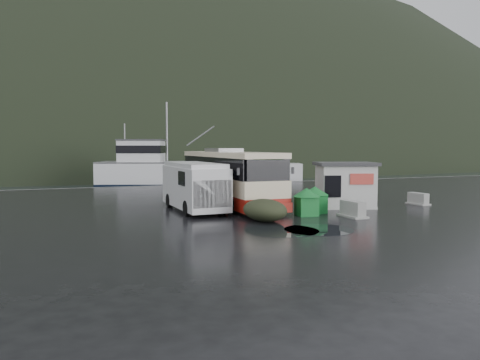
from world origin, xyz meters
name	(u,v)px	position (x,y,z in m)	size (l,w,h in m)	color
ground	(253,214)	(0.00, 0.00, 0.00)	(160.00, 160.00, 0.00)	black
harbor_water	(90,160)	(0.00, 110.00, 0.00)	(300.00, 180.00, 0.02)	black
quay_edge	(166,185)	(0.00, 20.00, 0.00)	(160.00, 0.60, 1.50)	#999993
headland	(88,154)	(10.00, 250.00, 0.00)	(780.00, 540.00, 570.00)	black
coach_bus	(229,204)	(0.37, 4.64, 0.00)	(3.09, 12.37, 3.50)	beige
white_van	(194,210)	(-2.52, 2.42, 0.00)	(2.22, 6.46, 2.70)	silver
waste_bin_left	(306,216)	(2.30, -1.66, 0.00)	(1.03, 1.03, 1.44)	#14702A
waste_bin_right	(315,213)	(3.14, -1.09, 0.00)	(1.04, 1.04, 1.45)	#14702A
dome_tent	(265,221)	(-0.48, -2.50, 0.00)	(1.93, 2.70, 1.06)	#2A2F1C
ticket_kiosk	(345,207)	(6.10, 0.39, 0.00)	(3.40, 2.57, 2.66)	silver
jersey_barrier_a	(352,217)	(4.19, -3.02, 0.00)	(0.82, 1.65, 0.82)	#999993
jersey_barrier_b	(366,208)	(7.15, -0.18, 0.00)	(0.88, 1.76, 0.88)	#999993
jersey_barrier_c	(418,204)	(11.10, -0.17, 0.00)	(0.72, 1.44, 0.72)	#999993
fishing_trawler	(192,178)	(5.39, 29.78, 0.00)	(25.27, 5.54, 10.11)	silver
puddles	(295,218)	(1.29, -2.27, 0.01)	(8.68, 13.48, 0.01)	black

